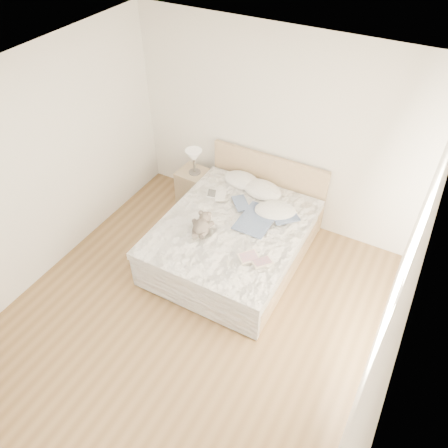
{
  "coord_description": "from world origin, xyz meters",
  "views": [
    {
      "loc": [
        1.85,
        -2.5,
        4.25
      ],
      "look_at": [
        -0.09,
        1.05,
        0.62
      ],
      "focal_mm": 35.0,
      "sensor_mm": 36.0,
      "label": 1
    }
  ],
  "objects": [
    {
      "name": "wall_left",
      "position": [
        -2.0,
        0.0,
        1.35
      ],
      "size": [
        0.02,
        4.5,
        2.7
      ],
      "primitive_type": "cube",
      "color": "white",
      "rests_on": "ground"
    },
    {
      "name": "bed",
      "position": [
        0.0,
        1.19,
        0.31
      ],
      "size": [
        1.72,
        2.14,
        1.0
      ],
      "color": "tan",
      "rests_on": "floor"
    },
    {
      "name": "teddy_bear",
      "position": [
        -0.26,
        0.78,
        0.65
      ],
      "size": [
        0.33,
        0.4,
        0.18
      ],
      "primitive_type": null,
      "rotation": [
        0.0,
        0.0,
        0.31
      ],
      "color": "#5C5048",
      "rests_on": "bed"
    },
    {
      "name": "photo_book",
      "position": [
        -0.45,
        1.49,
        0.63
      ],
      "size": [
        0.33,
        0.28,
        0.02
      ],
      "primitive_type": "cube",
      "rotation": [
        0.0,
        0.0,
        0.39
      ],
      "color": "white",
      "rests_on": "bed"
    },
    {
      "name": "wall_back",
      "position": [
        0.0,
        2.25,
        1.35
      ],
      "size": [
        4.0,
        0.02,
        2.7
      ],
      "primitive_type": "cube",
      "color": "white",
      "rests_on": "ground"
    },
    {
      "name": "nightstand",
      "position": [
        -1.06,
        1.9,
        0.28
      ],
      "size": [
        0.48,
        0.43,
        0.56
      ],
      "primitive_type": "cube",
      "rotation": [
        0.0,
        0.0,
        -0.07
      ],
      "color": "tan",
      "rests_on": "floor"
    },
    {
      "name": "floor",
      "position": [
        0.0,
        0.0,
        0.0
      ],
      "size": [
        4.0,
        4.5,
        0.0
      ],
      "primitive_type": "cube",
      "color": "brown",
      "rests_on": "ground"
    },
    {
      "name": "table_lamp",
      "position": [
        -1.03,
        1.89,
        0.83
      ],
      "size": [
        0.28,
        0.28,
        0.38
      ],
      "color": "#504945",
      "rests_on": "nightstand"
    },
    {
      "name": "blouse",
      "position": [
        0.23,
        1.31,
        0.63
      ],
      "size": [
        0.65,
        0.69,
        0.03
      ],
      "primitive_type": null,
      "rotation": [
        0.0,
        0.0,
        -0.0
      ],
      "color": "#405174",
      "rests_on": "bed"
    },
    {
      "name": "childrens_book",
      "position": [
        0.52,
        0.68,
        0.63
      ],
      "size": [
        0.41,
        0.4,
        0.02
      ],
      "primitive_type": "cube",
      "rotation": [
        0.0,
        0.0,
        -0.7
      ],
      "color": "beige",
      "rests_on": "bed"
    },
    {
      "name": "window",
      "position": [
        1.99,
        0.3,
        1.45
      ],
      "size": [
        0.02,
        1.3,
        1.1
      ],
      "primitive_type": "cube",
      "color": "white",
      "rests_on": "wall_right"
    },
    {
      "name": "pillow_right",
      "position": [
        0.37,
        1.58,
        0.64
      ],
      "size": [
        0.64,
        0.56,
        0.16
      ],
      "primitive_type": "ellipsoid",
      "rotation": [
        0.0,
        0.0,
        0.42
      ],
      "color": "white",
      "rests_on": "bed"
    },
    {
      "name": "pillow_middle",
      "position": [
        0.04,
        1.89,
        0.64
      ],
      "size": [
        0.63,
        0.5,
        0.17
      ],
      "primitive_type": "ellipsoid",
      "rotation": [
        0.0,
        0.0,
        -0.18
      ],
      "color": "white",
      "rests_on": "bed"
    },
    {
      "name": "pillow_left",
      "position": [
        -0.3,
        1.95,
        0.64
      ],
      "size": [
        0.56,
        0.43,
        0.16
      ],
      "primitive_type": "ellipsoid",
      "rotation": [
        0.0,
        0.0,
        -0.12
      ],
      "color": "white",
      "rests_on": "bed"
    },
    {
      "name": "wall_right",
      "position": [
        2.0,
        0.0,
        1.35
      ],
      "size": [
        0.02,
        4.5,
        2.7
      ],
      "primitive_type": "cube",
      "color": "white",
      "rests_on": "ground"
    },
    {
      "name": "ceiling",
      "position": [
        0.0,
        0.0,
        2.7
      ],
      "size": [
        4.0,
        4.5,
        0.0
      ],
      "primitive_type": "cube",
      "color": "silver",
      "rests_on": "ground"
    }
  ]
}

